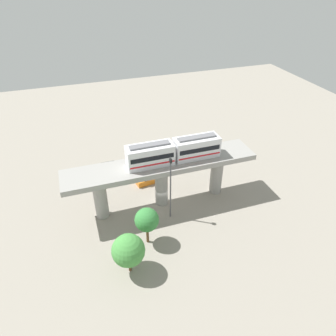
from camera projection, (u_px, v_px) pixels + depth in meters
ground_plane at (162, 202)px, 48.66m from camera, size 120.00×120.00×0.00m
viaduct at (161, 173)px, 45.50m from camera, size 5.20×28.00×7.46m
train at (174, 151)px, 44.11m from camera, size 2.64×13.55×3.24m
parked_car_blue at (191, 156)px, 58.70m from camera, size 2.21×4.36×1.76m
parked_car_orange at (148, 178)px, 52.65m from camera, size 2.48×4.44×1.76m
parked_car_yellow at (108, 169)px, 55.04m from camera, size 1.85×4.22×1.76m
tree_near_viaduct at (128, 250)px, 36.19m from camera, size 3.96×3.96×5.51m
tree_mid_lot at (147, 220)px, 39.78m from camera, size 3.16×3.16×5.55m
signal_post at (170, 186)px, 42.94m from camera, size 0.44×0.28×10.06m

